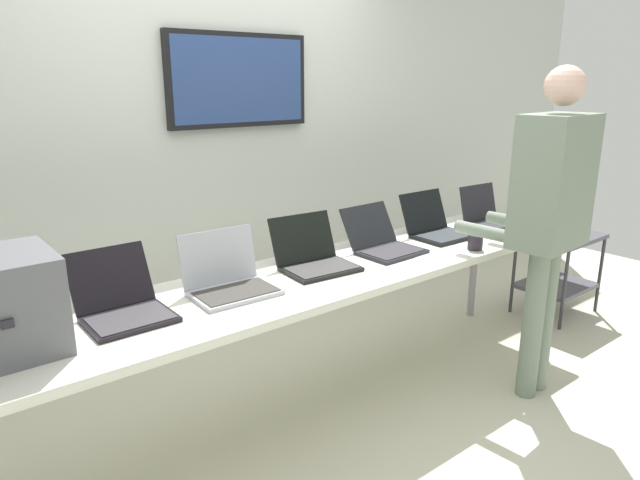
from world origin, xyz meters
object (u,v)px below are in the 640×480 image
at_px(laptop_station_2, 314,257).
at_px(person, 550,205).
at_px(workbench, 325,279).
at_px(storage_cart, 558,261).
at_px(laptop_station_4, 436,226).
at_px(laptop_station_0, 122,303).
at_px(coffee_mug, 475,242).
at_px(laptop_station_5, 489,216).
at_px(laptop_station_1, 228,279).
at_px(laptop_station_3, 383,242).

height_order(laptop_station_2, person, person).
xyz_separation_m(workbench, storage_cart, (2.17, -0.10, -0.32)).
distance_m(workbench, laptop_station_4, 0.97).
distance_m(laptop_station_0, person, 2.15).
bearing_deg(laptop_station_2, workbench, -77.13).
bearing_deg(laptop_station_2, laptop_station_0, -179.98).
relative_size(laptop_station_4, storage_cart, 0.60).
xyz_separation_m(person, coffee_mug, (-0.10, 0.37, -0.27)).
xyz_separation_m(laptop_station_2, coffee_mug, (0.92, -0.32, -0.02)).
xyz_separation_m(laptop_station_4, coffee_mug, (-0.05, -0.33, -0.02)).
distance_m(laptop_station_5, coffee_mug, 0.62).
distance_m(laptop_station_1, person, 1.69).
xyz_separation_m(workbench, coffee_mug, (0.91, -0.25, 0.09)).
xyz_separation_m(laptop_station_5, storage_cart, (0.71, -0.15, -0.42)).
relative_size(workbench, coffee_mug, 40.09).
xyz_separation_m(laptop_station_4, person, (0.04, -0.71, 0.25)).
relative_size(workbench, laptop_station_4, 9.41).
bearing_deg(laptop_station_1, coffee_mug, -11.65).
relative_size(workbench, laptop_station_1, 8.84).
distance_m(coffee_mug, storage_cart, 1.33).
bearing_deg(workbench, laptop_station_5, 1.83).
height_order(laptop_station_1, coffee_mug, laptop_station_1).
relative_size(laptop_station_4, person, 0.21).
height_order(workbench, laptop_station_2, laptop_station_2).
relative_size(workbench, laptop_station_0, 8.92).
height_order(laptop_station_3, person, person).
relative_size(person, coffee_mug, 20.74).
relative_size(laptop_station_5, coffee_mug, 4.02).
relative_size(laptop_station_1, person, 0.22).
distance_m(laptop_station_1, laptop_station_4, 1.50).
bearing_deg(laptop_station_0, workbench, -3.97).
height_order(workbench, laptop_station_1, laptop_station_1).
bearing_deg(laptop_station_1, workbench, -5.06).
xyz_separation_m(laptop_station_3, laptop_station_4, (0.49, 0.03, 0.00)).
distance_m(laptop_station_0, laptop_station_1, 0.48).
bearing_deg(laptop_station_3, storage_cart, -5.37).
bearing_deg(coffee_mug, laptop_station_3, 145.11).
distance_m(workbench, storage_cart, 2.19).
distance_m(laptop_station_4, coffee_mug, 0.34).
xyz_separation_m(laptop_station_1, storage_cart, (2.70, -0.15, -0.43)).
xyz_separation_m(laptop_station_1, laptop_station_4, (1.50, 0.04, -0.00)).
bearing_deg(laptop_station_0, laptop_station_4, 0.37).
bearing_deg(laptop_station_3, coffee_mug, -34.89).
xyz_separation_m(laptop_station_1, laptop_station_3, (1.00, 0.01, -0.01)).
relative_size(laptop_station_0, coffee_mug, 4.49).
relative_size(laptop_station_0, laptop_station_5, 1.12).
bearing_deg(laptop_station_4, workbench, -175.05).
xyz_separation_m(laptop_station_0, coffee_mug, (1.92, -0.32, -0.02)).
distance_m(laptop_station_5, storage_cart, 0.84).
distance_m(laptop_station_0, coffee_mug, 1.95).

